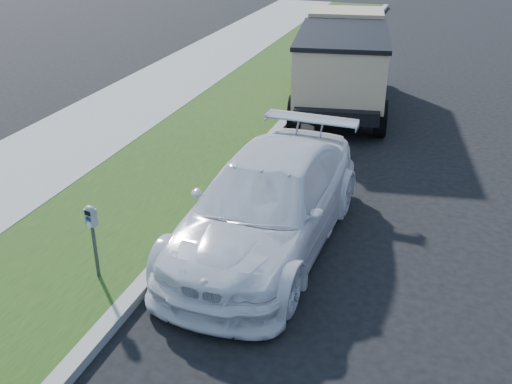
% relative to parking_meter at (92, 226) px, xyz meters
% --- Properties ---
extents(ground, '(120.00, 120.00, 0.00)m').
position_rel_parking_meter_xyz_m(ground, '(3.31, 0.82, -0.99)').
color(ground, black).
rests_on(ground, ground).
extents(streetside, '(6.12, 50.00, 0.15)m').
position_rel_parking_meter_xyz_m(streetside, '(-2.25, 2.82, -0.92)').
color(streetside, gray).
rests_on(streetside, ground).
extents(parking_meter, '(0.19, 0.14, 1.21)m').
position_rel_parking_meter_xyz_m(parking_meter, '(0.00, 0.00, 0.00)').
color(parking_meter, '#3F4247').
rests_on(parking_meter, ground).
extents(white_wagon, '(2.41, 5.44, 1.55)m').
position_rel_parking_meter_xyz_m(white_wagon, '(2.08, 1.90, -0.21)').
color(white_wagon, white).
rests_on(white_wagon, ground).
extents(dump_truck, '(3.17, 6.25, 2.34)m').
position_rel_parking_meter_xyz_m(dump_truck, '(1.73, 9.95, 0.33)').
color(dump_truck, black).
rests_on(dump_truck, ground).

